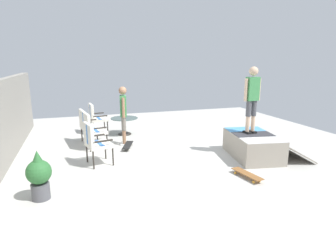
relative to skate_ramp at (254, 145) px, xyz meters
The scene contains 12 objects.
ground_plane 2.31m from the skate_ramp, 60.58° to the left, with size 12.00×12.00×0.10m, color beige.
back_wall_cinderblock 6.14m from the skate_ramp, 79.38° to the left, with size 9.00×0.20×2.01m.
skate_ramp is the anchor object (origin of this frame).
patio_bench 4.63m from the skate_ramp, 59.62° to the left, with size 1.32×0.74×1.02m.
patio_chair_near_house 5.31m from the skate_ramp, 44.44° to the left, with size 0.67×0.61×1.02m.
patio_chair_by_wall 4.02m from the skate_ramp, 80.39° to the left, with size 0.73×0.67×1.02m.
patio_table 4.34m from the skate_ramp, 40.19° to the left, with size 0.90×0.90×0.57m.
person_watching 3.76m from the skate_ramp, 54.58° to the left, with size 0.48×0.27×1.72m.
person_skater 1.30m from the skate_ramp, 21.13° to the left, with size 0.26×0.48×1.70m.
skateboard_by_bench 3.46m from the skate_ramp, 59.47° to the left, with size 0.82×0.46×0.10m.
skateboard_spare 1.50m from the skate_ramp, 140.96° to the left, with size 0.82×0.33×0.10m.
potted_plant 5.10m from the skate_ramp, 99.40° to the left, with size 0.44×0.44×0.92m.
Camera 1 is at (-7.22, 2.33, 2.46)m, focal length 30.76 mm.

